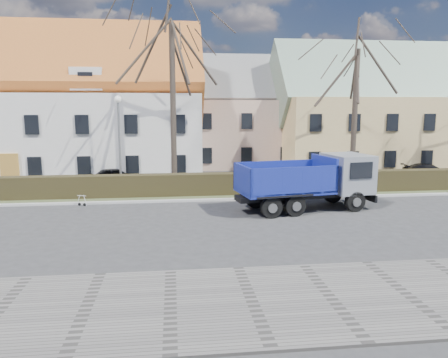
{
  "coord_description": "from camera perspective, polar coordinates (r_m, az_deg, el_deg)",
  "views": [
    {
      "loc": [
        -2.08,
        -19.59,
        5.36
      ],
      "look_at": [
        0.54,
        2.56,
        1.6
      ],
      "focal_mm": 35.0,
      "sensor_mm": 36.0,
      "label": 1
    }
  ],
  "objects": [
    {
      "name": "dump_truck",
      "position": [
        22.79,
        10.04,
        -0.42
      ],
      "size": [
        7.68,
        3.93,
        2.93
      ],
      "primitive_type": null,
      "rotation": [
        0.0,
        0.0,
        0.17
      ],
      "color": "navy",
      "rests_on": "ground"
    },
    {
      "name": "curb_far",
      "position": [
        24.85,
        -1.79,
        -2.75
      ],
      "size": [
        80.0,
        0.3,
        0.12
      ],
      "primitive_type": "cube",
      "color": "#B2B0AE",
      "rests_on": "ground"
    },
    {
      "name": "parked_car_a",
      "position": [
        30.82,
        -14.0,
        0.37
      ],
      "size": [
        3.67,
        2.27,
        1.17
      ],
      "primitive_type": "imported",
      "rotation": [
        0.0,
        0.0,
        1.85
      ],
      "color": "black",
      "rests_on": "ground"
    },
    {
      "name": "tree_1",
      "position": [
        28.1,
        -6.71,
        11.48
      ],
      "size": [
        9.2,
        9.2,
        12.65
      ],
      "primitive_type": null,
      "color": "#332A23",
      "rests_on": "ground"
    },
    {
      "name": "parked_car_b",
      "position": [
        35.91,
        25.16,
        0.96
      ],
      "size": [
        3.95,
        2.06,
        1.09
      ],
      "primitive_type": "imported",
      "rotation": [
        0.0,
        0.0,
        1.43
      ],
      "color": "black",
      "rests_on": "ground"
    },
    {
      "name": "building_pink",
      "position": [
        40.08,
        2.0,
        7.63
      ],
      "size": [
        10.8,
        8.8,
        8.0
      ],
      "primitive_type": null,
      "color": "#CAA38F",
      "rests_on": "ground"
    },
    {
      "name": "grass_strip",
      "position": [
        26.41,
        -2.09,
        -2.03
      ],
      "size": [
        80.0,
        3.0,
        0.1
      ],
      "primitive_type": "cube",
      "color": "#404B2A",
      "rests_on": "ground"
    },
    {
      "name": "ground",
      "position": [
        20.42,
        -0.66,
        -5.65
      ],
      "size": [
        120.0,
        120.0,
        0.0
      ],
      "primitive_type": "plane",
      "color": "#333335"
    },
    {
      "name": "sidewalk_near",
      "position": [
        12.48,
        3.65,
        -15.7
      ],
      "size": [
        80.0,
        5.0,
        0.08
      ],
      "primitive_type": "cube",
      "color": "slate",
      "rests_on": "ground"
    },
    {
      "name": "tree_2",
      "position": [
        30.58,
        16.76,
        9.44
      ],
      "size": [
        8.0,
        8.0,
        11.0
      ],
      "primitive_type": null,
      "color": "#332A23",
      "rests_on": "ground"
    },
    {
      "name": "hedge",
      "position": [
        26.1,
        -2.06,
        -0.83
      ],
      "size": [
        60.0,
        0.9,
        1.3
      ],
      "primitive_type": "cube",
      "color": "black",
      "rests_on": "ground"
    },
    {
      "name": "streetlight",
      "position": [
        26.88,
        -13.47,
        4.28
      ],
      "size": [
        0.47,
        0.47,
        6.01
      ],
      "primitive_type": null,
      "color": "gray",
      "rests_on": "ground"
    },
    {
      "name": "building_white",
      "position": [
        37.23,
        -24.04,
        7.82
      ],
      "size": [
        26.8,
        10.8,
        9.5
      ],
      "primitive_type": null,
      "color": "silver",
      "rests_on": "ground"
    },
    {
      "name": "cart_frame",
      "position": [
        24.9,
        -18.49,
        -2.58
      ],
      "size": [
        0.82,
        0.65,
        0.66
      ],
      "primitive_type": null,
      "rotation": [
        0.0,
        0.0,
        -0.37
      ],
      "color": "silver",
      "rests_on": "ground"
    },
    {
      "name": "building_yellow",
      "position": [
        40.83,
        19.72,
        7.46
      ],
      "size": [
        18.8,
        10.8,
        8.5
      ],
      "primitive_type": null,
      "color": "#D8B776",
      "rests_on": "ground"
    }
  ]
}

